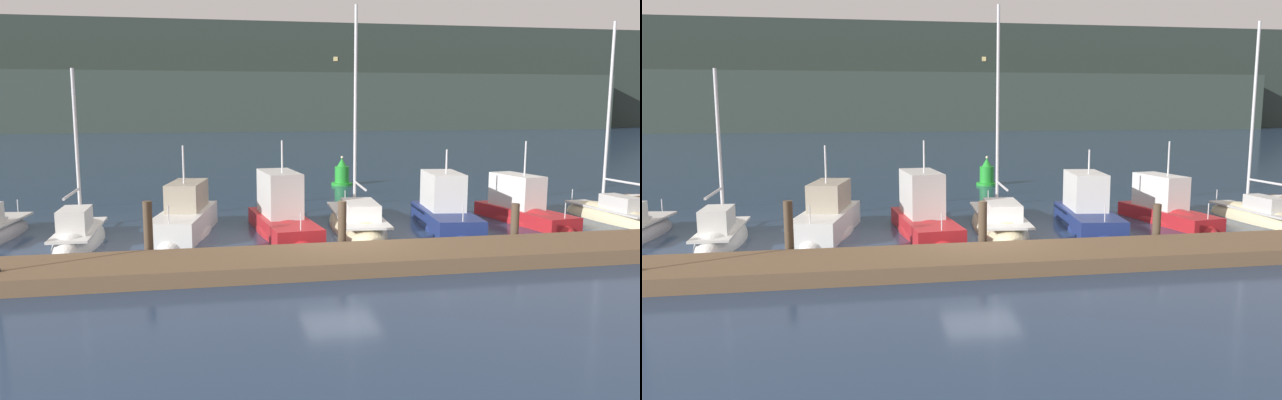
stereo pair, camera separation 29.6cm
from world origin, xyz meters
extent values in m
plane|color=navy|center=(0.00, 0.00, 0.00)|extent=(400.00, 400.00, 0.00)
cube|color=brown|center=(0.00, -1.86, 0.23)|extent=(33.62, 2.80, 0.45)
cylinder|color=#4C3D2D|center=(-6.09, -0.21, 0.95)|extent=(0.28, 0.28, 1.91)
cylinder|color=#4C3D2D|center=(0.00, -0.21, 0.86)|extent=(0.28, 0.28, 1.73)
cylinder|color=#4C3D2D|center=(6.09, -0.21, 0.73)|extent=(0.28, 0.28, 1.46)
cylinder|color=silver|center=(-11.69, 6.93, 0.80)|extent=(0.04, 0.04, 0.50)
ellipsoid|color=white|center=(-8.70, 3.09, 0.00)|extent=(1.56, 5.27, 1.60)
cube|color=silver|center=(-8.70, 3.09, 0.48)|extent=(1.31, 4.43, 0.08)
cube|color=silver|center=(-8.70, 2.46, 0.92)|extent=(0.93, 1.69, 0.81)
cylinder|color=silver|center=(-8.70, 3.52, 3.27)|extent=(0.12, 0.12, 5.58)
cylinder|color=silver|center=(-8.70, 2.21, 1.87)|extent=(0.10, 2.61, 0.09)
cylinder|color=silver|center=(-8.69, 5.52, 0.73)|extent=(0.04, 0.04, 0.50)
ellipsoid|color=white|center=(-5.09, 3.83, 0.00)|extent=(2.80, 5.89, 1.37)
cube|color=white|center=(-5.09, 3.83, 0.44)|extent=(2.55, 5.30, 0.88)
cube|color=#A39984|center=(-4.99, 4.38, 1.40)|extent=(1.64, 2.67, 1.03)
cube|color=black|center=(-4.77, 5.49, 1.55)|extent=(1.06, 0.42, 0.47)
cylinder|color=silver|center=(-5.07, 3.94, 2.62)|extent=(0.07, 0.07, 1.41)
cylinder|color=silver|center=(-5.55, 1.49, 1.18)|extent=(0.04, 0.04, 0.60)
ellipsoid|color=red|center=(-1.45, 3.32, 0.00)|extent=(2.43, 6.19, 1.34)
cube|color=red|center=(-1.45, 3.32, 0.30)|extent=(2.22, 5.57, 0.61)
cube|color=silver|center=(-1.51, 3.92, 1.45)|extent=(1.51, 2.77, 1.68)
cube|color=black|center=(-1.63, 5.12, 1.70)|extent=(1.13, 0.42, 0.74)
cylinder|color=silver|center=(-1.46, 3.44, 2.89)|extent=(0.07, 0.07, 1.20)
cylinder|color=silver|center=(-1.20, 0.80, 0.91)|extent=(0.04, 0.04, 0.60)
ellipsoid|color=beige|center=(1.54, 3.90, 0.00)|extent=(2.67, 7.31, 1.47)
cube|color=silver|center=(1.54, 3.90, 0.53)|extent=(2.24, 6.14, 0.08)
cube|color=silver|center=(1.47, 3.05, 0.87)|extent=(1.42, 2.39, 0.59)
cylinder|color=silver|center=(1.60, 4.47, 4.57)|extent=(0.12, 0.12, 8.08)
cylinder|color=silver|center=(1.48, 3.20, 1.76)|extent=(0.33, 2.56, 0.09)
cylinder|color=silver|center=(1.85, 7.18, 0.78)|extent=(0.04, 0.04, 0.50)
ellipsoid|color=navy|center=(5.01, 3.27, 0.00)|extent=(2.64, 5.84, 1.08)
cube|color=navy|center=(5.01, 3.27, 0.34)|extent=(2.41, 5.27, 0.68)
cube|color=silver|center=(5.08, 3.82, 1.41)|extent=(1.61, 2.63, 1.46)
cube|color=black|center=(5.23, 4.94, 1.62)|extent=(1.16, 0.43, 0.65)
cylinder|color=silver|center=(5.02, 3.38, 2.60)|extent=(0.07, 0.07, 0.94)
cylinder|color=silver|center=(4.69, 0.92, 0.98)|extent=(0.04, 0.04, 0.60)
ellipsoid|color=red|center=(8.64, 3.70, 0.00)|extent=(2.48, 5.73, 1.37)
cube|color=red|center=(8.64, 3.70, 0.28)|extent=(2.27, 5.16, 0.55)
cube|color=silver|center=(8.55, 4.25, 1.24)|extent=(1.47, 2.58, 1.37)
cube|color=black|center=(8.37, 5.34, 1.44)|extent=(0.99, 0.42, 0.61)
cylinder|color=silver|center=(8.62, 3.81, 2.63)|extent=(0.07, 0.07, 1.41)
cylinder|color=silver|center=(9.02, 1.41, 0.85)|extent=(0.04, 0.04, 0.60)
ellipsoid|color=beige|center=(12.35, 3.42, 0.00)|extent=(1.65, 5.38, 1.44)
cube|color=silver|center=(12.35, 3.42, 0.49)|extent=(1.38, 4.52, 0.08)
cube|color=silver|center=(12.39, 2.78, 0.83)|extent=(0.89, 1.74, 0.59)
cylinder|color=silver|center=(12.32, 3.84, 4.33)|extent=(0.12, 0.12, 7.67)
cylinder|color=silver|center=(12.39, 2.78, 1.70)|extent=(0.23, 2.13, 0.09)
cylinder|color=silver|center=(12.19, 5.86, 0.74)|extent=(0.04, 0.04, 0.50)
cylinder|color=green|center=(3.91, 16.73, 0.08)|extent=(1.27, 1.27, 0.16)
cylinder|color=green|center=(3.91, 16.73, 0.64)|extent=(0.85, 0.85, 0.97)
cone|color=green|center=(3.91, 16.73, 1.38)|extent=(0.59, 0.59, 0.50)
sphere|color=#F9EAB7|center=(3.91, 16.73, 1.68)|extent=(0.16, 0.16, 0.16)
cube|color=#28332D|center=(0.00, 105.48, 9.95)|extent=(240.00, 16.00, 19.90)
cube|color=#333F39|center=(3.31, 95.48, 5.21)|extent=(144.00, 10.00, 10.43)
cube|color=#F4DB8C|center=(21.28, 97.43, 13.24)|extent=(0.80, 0.10, 0.80)
cube|color=#F4DB8C|center=(30.27, 97.43, 2.20)|extent=(0.80, 0.10, 0.80)
cube|color=#F4DB8C|center=(-18.85, 97.43, 5.23)|extent=(0.80, 0.10, 0.80)
ellipsoid|color=white|center=(17.10, 8.14, 0.00)|extent=(3.38, 2.01, 0.56)
cube|color=brown|center=(17.10, 8.14, 0.22)|extent=(0.86, 1.04, 0.06)
camera|label=1|loc=(-4.50, -19.56, 4.82)|focal=35.00mm
camera|label=2|loc=(-4.21, -19.61, 4.82)|focal=35.00mm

